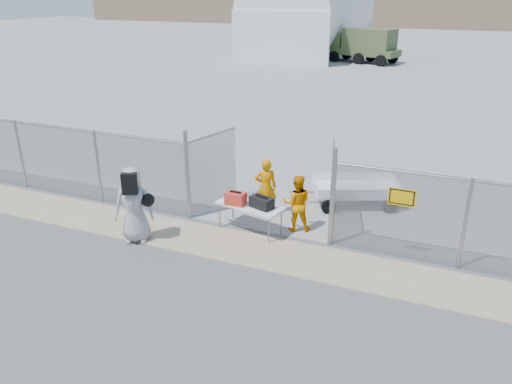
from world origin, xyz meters
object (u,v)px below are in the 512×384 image
at_px(folding_table, 250,218).
at_px(visitor, 134,205).
at_px(security_worker_right, 297,203).
at_px(utility_trailer, 355,192).
at_px(security_worker_left, 266,187).

relative_size(folding_table, visitor, 0.90).
bearing_deg(folding_table, security_worker_right, 37.23).
height_order(folding_table, utility_trailer, utility_trailer).
relative_size(visitor, utility_trailer, 0.62).
bearing_deg(security_worker_right, utility_trailer, -134.97).
bearing_deg(visitor, security_worker_left, 22.67).
distance_m(security_worker_right, visitor, 4.13).
relative_size(security_worker_left, utility_trailer, 0.52).
bearing_deg(folding_table, visitor, -135.01).
distance_m(folding_table, security_worker_left, 1.18).
distance_m(security_worker_left, visitor, 3.63).
height_order(security_worker_left, visitor, visitor).
relative_size(security_worker_right, visitor, 0.79).
height_order(folding_table, security_worker_left, security_worker_left).
bearing_deg(utility_trailer, visitor, -159.91).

